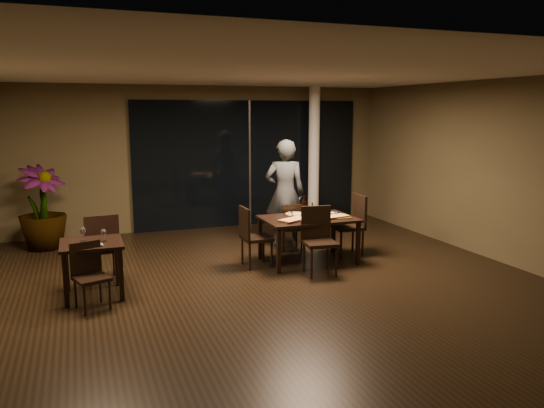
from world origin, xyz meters
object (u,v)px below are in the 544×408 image
(chair_main_right, at_px, (353,222))
(bottle_a, at_px, (303,209))
(potted_plant, at_px, (42,208))
(diner, at_px, (285,193))
(main_table, at_px, (308,222))
(bottle_c, at_px, (304,206))
(chair_side_far, at_px, (102,245))
(chair_main_near, at_px, (318,236))
(bottle_b, at_px, (312,210))
(side_table, at_px, (92,251))
(chair_main_far, at_px, (291,225))
(chair_main_left, at_px, (252,234))
(chair_side_near, at_px, (89,272))

(chair_main_right, relative_size, bottle_a, 3.77)
(potted_plant, bearing_deg, diner, -17.62)
(bottle_a, bearing_deg, potted_plant, 149.47)
(main_table, bearing_deg, bottle_c, 110.53)
(chair_side_far, relative_size, potted_plant, 0.67)
(chair_main_near, xyz_separation_m, potted_plant, (-4.06, 3.04, 0.18))
(bottle_a, xyz_separation_m, bottle_b, (0.14, -0.06, -0.01))
(side_table, height_order, chair_main_far, chair_main_far)
(bottle_b, bearing_deg, diner, 91.67)
(chair_side_far, height_order, potted_plant, potted_plant)
(main_table, relative_size, side_table, 1.88)
(bottle_b, bearing_deg, chair_main_near, -105.25)
(main_table, xyz_separation_m, diner, (0.03, 1.13, 0.31))
(diner, distance_m, potted_plant, 4.40)
(diner, bearing_deg, main_table, 106.24)
(side_table, height_order, bottle_b, bottle_b)
(chair_main_left, bearing_deg, bottle_c, -88.93)
(chair_main_left, bearing_deg, bottle_a, -92.16)
(chair_main_near, height_order, bottle_a, same)
(diner, bearing_deg, chair_main_right, 149.14)
(potted_plant, height_order, bottle_a, potted_plant)
(bottle_b, bearing_deg, bottle_a, 157.08)
(chair_side_far, bearing_deg, chair_main_left, 176.47)
(chair_main_far, bearing_deg, side_table, 25.95)
(main_table, bearing_deg, chair_side_near, -164.75)
(chair_main_far, distance_m, chair_side_near, 3.81)
(chair_main_left, distance_m, chair_side_far, 2.29)
(chair_main_far, relative_size, diner, 0.44)
(side_table, bearing_deg, bottle_c, 10.14)
(chair_main_right, height_order, bottle_c, bottle_c)
(chair_main_near, xyz_separation_m, bottle_b, (0.16, 0.58, 0.30))
(side_table, relative_size, bottle_c, 2.28)
(chair_side_near, relative_size, bottle_b, 3.36)
(chair_main_far, xyz_separation_m, bottle_a, (-0.07, -0.65, 0.40))
(main_table, height_order, chair_side_far, chair_side_far)
(bottle_a, bearing_deg, chair_side_near, -163.63)
(chair_main_right, height_order, potted_plant, potted_plant)
(side_table, xyz_separation_m, potted_plant, (-0.76, 2.96, 0.14))
(chair_main_left, xyz_separation_m, bottle_c, (0.92, 0.04, 0.38))
(chair_side_far, relative_size, bottle_c, 2.91)
(chair_side_far, relative_size, bottle_a, 3.66)
(potted_plant, bearing_deg, bottle_b, -30.29)
(chair_main_near, relative_size, chair_side_near, 1.22)
(chair_main_right, height_order, bottle_a, chair_main_right)
(side_table, distance_m, chair_main_far, 3.60)
(bottle_a, bearing_deg, main_table, -32.31)
(main_table, bearing_deg, bottle_a, 147.69)
(chair_main_far, xyz_separation_m, chair_main_near, (-0.08, -1.29, 0.09))
(diner, height_order, bottle_c, diner)
(potted_plant, bearing_deg, chair_side_near, -78.26)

